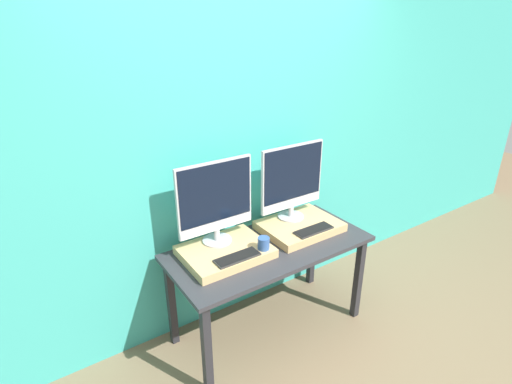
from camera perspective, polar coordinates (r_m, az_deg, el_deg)
name	(u,v)px	position (r m, az deg, el deg)	size (l,w,h in m)	color
ground_plane	(295,354)	(3.02, 5.65, -22.07)	(12.00, 12.00, 0.00)	#756047
wall_back	(238,150)	(2.84, -2.58, 5.96)	(8.00, 0.04, 2.60)	teal
workbench	(269,256)	(2.82, 1.94, -9.16)	(1.41, 0.65, 0.72)	#2D2D33
wooden_riser_left	(225,252)	(2.66, -4.42, -8.49)	(0.55, 0.43, 0.06)	tan
monitor_left	(215,200)	(2.58, -5.81, -1.17)	(0.53, 0.20, 0.57)	#B2B2B7
keyboard_left	(237,257)	(2.53, -2.70, -9.31)	(0.29, 0.11, 0.01)	#2D2D2D
mug	(264,243)	(2.60, 1.09, -7.35)	(0.08, 0.08, 0.08)	#335693
wooden_riser_right	(300,226)	(2.97, 6.24, -4.85)	(0.55, 0.43, 0.06)	tan
monitor_right	(292,180)	(2.91, 5.20, 1.73)	(0.53, 0.20, 0.57)	#B2B2B7
keyboard_right	(314,230)	(2.86, 8.23, -5.38)	(0.29, 0.11, 0.01)	#2D2D2D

